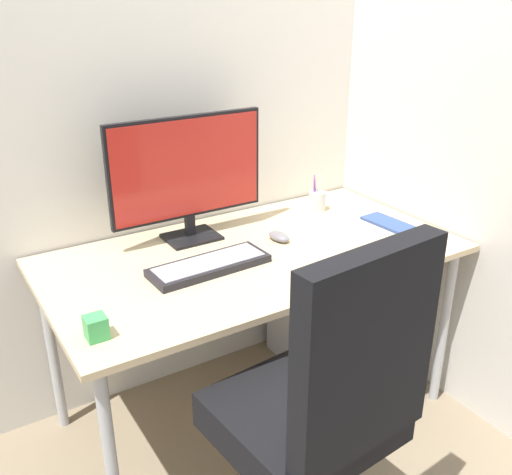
{
  "coord_description": "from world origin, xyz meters",
  "views": [
    {
      "loc": [
        -1.03,
        -1.67,
        1.66
      ],
      "look_at": [
        -0.04,
        -0.08,
        0.85
      ],
      "focal_mm": 40.31,
      "sensor_mm": 36.0,
      "label": 1
    }
  ],
  "objects_px": {
    "mouse": "(279,236)",
    "monitor": "(187,172)",
    "office_chair": "(323,402)",
    "desk_clamp_accessory": "(96,327)",
    "filing_cabinet": "(339,308)",
    "keyboard": "(209,265)",
    "pen_holder": "(317,201)",
    "notebook": "(388,223)"
  },
  "relations": [
    {
      "from": "pen_holder",
      "to": "desk_clamp_accessory",
      "type": "relative_size",
      "value": 2.49
    },
    {
      "from": "office_chair",
      "to": "notebook",
      "type": "xyz_separation_m",
      "value": [
        0.82,
        0.61,
        0.16
      ]
    },
    {
      "from": "pen_holder",
      "to": "filing_cabinet",
      "type": "bearing_deg",
      "value": -65.85
    },
    {
      "from": "office_chair",
      "to": "filing_cabinet",
      "type": "height_order",
      "value": "office_chair"
    },
    {
      "from": "keyboard",
      "to": "monitor",
      "type": "bearing_deg",
      "value": 76.8
    },
    {
      "from": "monitor",
      "to": "office_chair",
      "type": "bearing_deg",
      "value": -93.13
    },
    {
      "from": "filing_cabinet",
      "to": "pen_holder",
      "type": "xyz_separation_m",
      "value": [
        -0.06,
        0.13,
        0.51
      ]
    },
    {
      "from": "keyboard",
      "to": "pen_holder",
      "type": "distance_m",
      "value": 0.73
    },
    {
      "from": "filing_cabinet",
      "to": "pen_holder",
      "type": "distance_m",
      "value": 0.52
    },
    {
      "from": "office_chair",
      "to": "desk_clamp_accessory",
      "type": "distance_m",
      "value": 0.67
    },
    {
      "from": "office_chair",
      "to": "filing_cabinet",
      "type": "relative_size",
      "value": 1.94
    },
    {
      "from": "notebook",
      "to": "desk_clamp_accessory",
      "type": "distance_m",
      "value": 1.32
    },
    {
      "from": "filing_cabinet",
      "to": "monitor",
      "type": "relative_size",
      "value": 0.92
    },
    {
      "from": "keyboard",
      "to": "office_chair",
      "type": "bearing_deg",
      "value": -88.47
    },
    {
      "from": "mouse",
      "to": "notebook",
      "type": "bearing_deg",
      "value": -19.12
    },
    {
      "from": "office_chair",
      "to": "monitor",
      "type": "xyz_separation_m",
      "value": [
        0.05,
        0.93,
        0.42
      ]
    },
    {
      "from": "filing_cabinet",
      "to": "monitor",
      "type": "bearing_deg",
      "value": 167.65
    },
    {
      "from": "office_chair",
      "to": "keyboard",
      "type": "xyz_separation_m",
      "value": [
        -0.02,
        0.64,
        0.16
      ]
    },
    {
      "from": "filing_cabinet",
      "to": "keyboard",
      "type": "bearing_deg",
      "value": -169.08
    },
    {
      "from": "office_chair",
      "to": "mouse",
      "type": "height_order",
      "value": "office_chair"
    },
    {
      "from": "keyboard",
      "to": "mouse",
      "type": "bearing_deg",
      "value": 12.62
    },
    {
      "from": "monitor",
      "to": "notebook",
      "type": "xyz_separation_m",
      "value": [
        0.77,
        -0.32,
        -0.27
      ]
    },
    {
      "from": "desk_clamp_accessory",
      "to": "keyboard",
      "type": "bearing_deg",
      "value": 24.93
    },
    {
      "from": "notebook",
      "to": "filing_cabinet",
      "type": "bearing_deg",
      "value": 116.09
    },
    {
      "from": "notebook",
      "to": "desk_clamp_accessory",
      "type": "bearing_deg",
      "value": -175.38
    },
    {
      "from": "office_chair",
      "to": "monitor",
      "type": "relative_size",
      "value": 1.78
    },
    {
      "from": "mouse",
      "to": "notebook",
      "type": "height_order",
      "value": "mouse"
    },
    {
      "from": "notebook",
      "to": "desk_clamp_accessory",
      "type": "xyz_separation_m",
      "value": [
        -1.31,
        -0.19,
        0.03
      ]
    },
    {
      "from": "office_chair",
      "to": "filing_cabinet",
      "type": "xyz_separation_m",
      "value": [
        0.72,
        0.78,
        -0.31
      ]
    },
    {
      "from": "monitor",
      "to": "pen_holder",
      "type": "distance_m",
      "value": 0.66
    },
    {
      "from": "pen_holder",
      "to": "notebook",
      "type": "distance_m",
      "value": 0.33
    },
    {
      "from": "mouse",
      "to": "pen_holder",
      "type": "distance_m",
      "value": 0.38
    },
    {
      "from": "mouse",
      "to": "desk_clamp_accessory",
      "type": "relative_size",
      "value": 1.5
    },
    {
      "from": "filing_cabinet",
      "to": "notebook",
      "type": "height_order",
      "value": "notebook"
    },
    {
      "from": "mouse",
      "to": "monitor",
      "type": "bearing_deg",
      "value": 136.08
    },
    {
      "from": "monitor",
      "to": "keyboard",
      "type": "distance_m",
      "value": 0.39
    },
    {
      "from": "office_chair",
      "to": "pen_holder",
      "type": "relative_size",
      "value": 6.46
    },
    {
      "from": "office_chair",
      "to": "desk_clamp_accessory",
      "type": "height_order",
      "value": "office_chair"
    },
    {
      "from": "notebook",
      "to": "desk_clamp_accessory",
      "type": "height_order",
      "value": "desk_clamp_accessory"
    },
    {
      "from": "mouse",
      "to": "pen_holder",
      "type": "height_order",
      "value": "pen_holder"
    },
    {
      "from": "filing_cabinet",
      "to": "mouse",
      "type": "xyz_separation_m",
      "value": [
        -0.39,
        -0.06,
        0.48
      ]
    },
    {
      "from": "pen_holder",
      "to": "desk_clamp_accessory",
      "type": "xyz_separation_m",
      "value": [
        -1.16,
        -0.49,
        -0.01
      ]
    }
  ]
}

